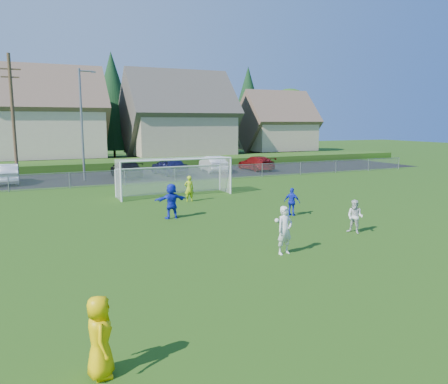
{
  "coord_description": "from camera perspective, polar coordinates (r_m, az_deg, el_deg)",
  "views": [
    {
      "loc": [
        -8.69,
        -11.25,
        4.82
      ],
      "look_at": [
        0.0,
        8.0,
        1.4
      ],
      "focal_mm": 35.0,
      "sensor_mm": 36.0,
      "label": 1
    }
  ],
  "objects": [
    {
      "name": "ground",
      "position": [
        15.01,
        12.86,
        -9.77
      ],
      "size": [
        160.0,
        160.0,
        0.0
      ],
      "primitive_type": "plane",
      "color": "#193D0C",
      "rests_on": "ground"
    },
    {
      "name": "car_b",
      "position": [
        38.26,
        -26.46,
        2.16
      ],
      "size": [
        1.7,
        4.73,
        1.55
      ],
      "primitive_type": "imported",
      "rotation": [
        0.0,
        0.0,
        3.15
      ],
      "color": "white",
      "rests_on": "ground"
    },
    {
      "name": "player_white_a",
      "position": [
        16.14,
        7.94,
        -4.97
      ],
      "size": [
        0.71,
        0.53,
        1.79
      ],
      "primitive_type": "imported",
      "rotation": [
        0.0,
        0.0,
        0.17
      ],
      "color": "silver",
      "rests_on": "ground"
    },
    {
      "name": "asphalt_lot",
      "position": [
        40.0,
        -11.58,
        2.09
      ],
      "size": [
        60.0,
        60.0,
        0.0
      ],
      "primitive_type": "plane",
      "color": "black",
      "rests_on": "ground"
    },
    {
      "name": "grass_embankment",
      "position": [
        47.26,
        -13.63,
        3.57
      ],
      "size": [
        70.0,
        6.0,
        0.8
      ],
      "primitive_type": "cube",
      "color": "#1E420F",
      "rests_on": "ground"
    },
    {
      "name": "player_white_b",
      "position": [
        19.81,
        16.74,
        -3.1
      ],
      "size": [
        0.81,
        0.89,
        1.47
      ],
      "primitive_type": "imported",
      "rotation": [
        0.0,
        0.0,
        -1.11
      ],
      "color": "silver",
      "rests_on": "ground"
    },
    {
      "name": "car_g",
      "position": [
        43.86,
        4.21,
        3.78
      ],
      "size": [
        2.19,
        4.92,
        1.4
      ],
      "primitive_type": "imported",
      "rotation": [
        0.0,
        0.0,
        3.19
      ],
      "color": "maroon",
      "rests_on": "ground"
    },
    {
      "name": "soccer_ball",
      "position": [
        21.18,
        6.92,
        -3.72
      ],
      "size": [
        0.22,
        0.22,
        0.22
      ],
      "primitive_type": "sphere",
      "color": "white",
      "rests_on": "ground"
    },
    {
      "name": "utility_pole",
      "position": [
        38.26,
        -25.84,
        8.78
      ],
      "size": [
        1.6,
        0.26,
        10.0
      ],
      "color": "#473321",
      "rests_on": "ground"
    },
    {
      "name": "houses_row",
      "position": [
        54.82,
        -13.33,
        11.57
      ],
      "size": [
        53.9,
        11.45,
        13.27
      ],
      "color": "tan",
      "rests_on": "ground"
    },
    {
      "name": "car_f",
      "position": [
        42.26,
        -1.48,
        3.7
      ],
      "size": [
        2.15,
        4.85,
        1.55
      ],
      "primitive_type": "imported",
      "rotation": [
        0.0,
        0.0,
        3.03
      ],
      "color": "silver",
      "rests_on": "ground"
    },
    {
      "name": "chainlink_fence",
      "position": [
        34.62,
        -9.59,
        2.11
      ],
      "size": [
        52.06,
        0.06,
        1.2
      ],
      "color": "gray",
      "rests_on": "ground"
    },
    {
      "name": "goalkeeper",
      "position": [
        26.59,
        -4.58,
        0.44
      ],
      "size": [
        0.61,
        0.44,
        1.57
      ],
      "primitive_type": "imported",
      "rotation": [
        0.0,
        0.0,
        3.03
      ],
      "color": "#ABCF18",
      "rests_on": "ground"
    },
    {
      "name": "referee",
      "position": [
        8.98,
        -15.94,
        -17.73
      ],
      "size": [
        0.57,
        0.82,
        1.61
      ],
      "primitive_type": "imported",
      "rotation": [
        0.0,
        0.0,
        1.5
      ],
      "color": "yellow",
      "rests_on": "ground"
    },
    {
      "name": "player_blue_a",
      "position": [
        22.76,
        8.88,
        -1.29
      ],
      "size": [
        0.8,
        0.88,
        1.44
      ],
      "primitive_type": "imported",
      "rotation": [
        0.0,
        0.0,
        2.23
      ],
      "color": "#1527CA",
      "rests_on": "ground"
    },
    {
      "name": "car_e",
      "position": [
        40.08,
        -7.16,
        3.39
      ],
      "size": [
        2.5,
        5.01,
        1.64
      ],
      "primitive_type": "imported",
      "rotation": [
        0.0,
        0.0,
        3.26
      ],
      "color": "#12143F",
      "rests_on": "ground"
    },
    {
      "name": "car_d",
      "position": [
        38.9,
        -12.64,
        2.96
      ],
      "size": [
        2.14,
        5.16,
        1.49
      ],
      "primitive_type": "imported",
      "rotation": [
        0.0,
        0.0,
        3.13
      ],
      "color": "black",
      "rests_on": "ground"
    },
    {
      "name": "tree_row",
      "position": [
        60.8,
        -15.35,
        10.84
      ],
      "size": [
        65.98,
        12.36,
        13.8
      ],
      "color": "#382616",
      "rests_on": "ground"
    },
    {
      "name": "soccer_goal",
      "position": [
        28.83,
        -6.61,
        2.77
      ],
      "size": [
        7.42,
        1.9,
        2.5
      ],
      "color": "white",
      "rests_on": "ground"
    },
    {
      "name": "streetlight",
      "position": [
        37.49,
        -18.02,
        8.78
      ],
      "size": [
        1.38,
        0.18,
        9.0
      ],
      "color": "slate",
      "rests_on": "ground"
    },
    {
      "name": "player_blue_b",
      "position": [
        22.0,
        -6.88,
        -1.17
      ],
      "size": [
        1.65,
        0.55,
        1.77
      ],
      "primitive_type": "imported",
      "rotation": [
        0.0,
        0.0,
        3.16
      ],
      "color": "#1527CA",
      "rests_on": "ground"
    }
  ]
}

